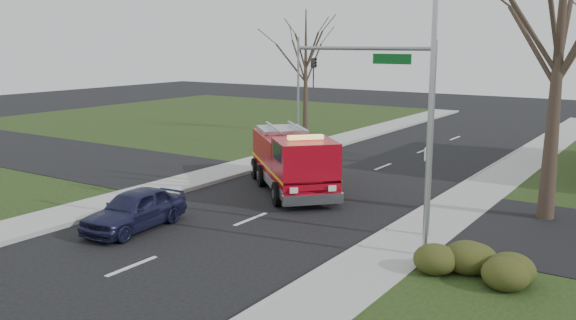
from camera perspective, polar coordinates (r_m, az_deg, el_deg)
The scene contains 12 objects.
ground at distance 23.61m, azimuth -3.52°, elevation -5.57°, with size 120.00×120.00×0.00m, color black.
sidewalk_right at distance 20.62m, azimuth 10.50°, elevation -8.02°, with size 2.40×80.00×0.15m, color #979792.
sidewalk_left at distance 27.65m, azimuth -13.85°, elevation -3.23°, with size 2.40×80.00×0.15m, color #979792.
cross_street_left at distance 42.80m, azimuth -24.72°, elevation 1.07°, with size 30.00×8.00×0.15m, color black.
hedge_corner at distance 18.69m, azimuth 17.32°, elevation -8.73°, with size 2.80×2.00×0.90m, color #333B15.
bare_tree_near at distance 24.38m, azimuth 24.20°, elevation 11.68°, with size 6.00×6.00×12.00m.
bare_tree_left at distance 44.81m, azimuth 1.67°, elevation 9.54°, with size 4.50×4.50×9.00m.
traffic_signal_mast at distance 21.37m, azimuth 10.09°, elevation 5.41°, with size 5.29×0.18×6.80m.
streetlight_pole at distance 18.82m, azimuth 13.01°, elevation 4.08°, with size 1.48×0.16×8.40m.
utility_pole_far at distance 38.15m, azimuth 0.96°, elevation 6.17°, with size 0.14×0.14×7.00m, color gray.
fire_engine at distance 27.65m, azimuth 0.45°, elevation -0.25°, with size 6.96×6.80×2.93m.
parked_car_maroon at distance 22.92m, azimuth -14.15°, elevation -4.48°, with size 1.74×4.33×1.48m, color #1D1F40.
Camera 1 is at (13.69, -18.01, 6.74)m, focal length 38.00 mm.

